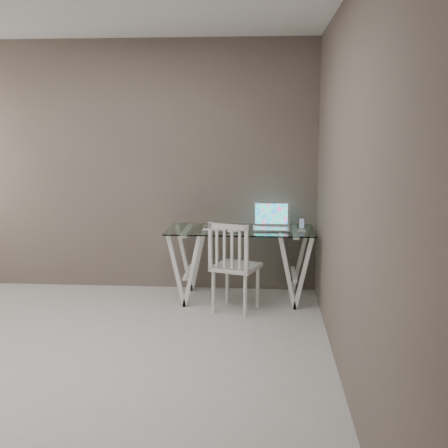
{
  "coord_description": "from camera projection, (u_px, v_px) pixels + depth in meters",
  "views": [
    {
      "loc": [
        1.45,
        -3.79,
        1.79
      ],
      "look_at": [
        1.05,
        1.55,
        0.85
      ],
      "focal_mm": 45.0,
      "sensor_mm": 36.0,
      "label": 1
    }
  ],
  "objects": [
    {
      "name": "room",
      "position": [
        47.0,
        137.0,
        3.87
      ],
      "size": [
        4.5,
        4.52,
        2.71
      ],
      "color": "#B8B5B0",
      "rests_on": "ground"
    },
    {
      "name": "desk",
      "position": [
        241.0,
        264.0,
        5.8
      ],
      "size": [
        1.5,
        0.7,
        0.75
      ],
      "color": "silver",
      "rests_on": "ground"
    },
    {
      "name": "chair",
      "position": [
        233.0,
        263.0,
        5.38
      ],
      "size": [
        0.52,
        0.52,
        0.89
      ],
      "rotation": [
        0.0,
        0.0,
        -0.35
      ],
      "color": "silver",
      "rests_on": "ground"
    },
    {
      "name": "laptop",
      "position": [
        271.0,
        222.0,
        5.77
      ],
      "size": [
        0.37,
        0.32,
        0.26
      ],
      "color": "silver",
      "rests_on": "desk"
    },
    {
      "name": "keyboard",
      "position": [
        214.0,
        230.0,
        5.68
      ],
      "size": [
        0.25,
        0.11,
        0.01
      ],
      "primitive_type": "cube",
      "color": "silver",
      "rests_on": "desk"
    },
    {
      "name": "mouse",
      "position": [
        232.0,
        231.0,
        5.54
      ],
      "size": [
        0.11,
        0.06,
        0.03
      ],
      "primitive_type": "ellipsoid",
      "color": "white",
      "rests_on": "desk"
    },
    {
      "name": "phone_dock",
      "position": [
        302.0,
        227.0,
        5.64
      ],
      "size": [
        0.07,
        0.07,
        0.13
      ],
      "color": "white",
      "rests_on": "desk"
    }
  ]
}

